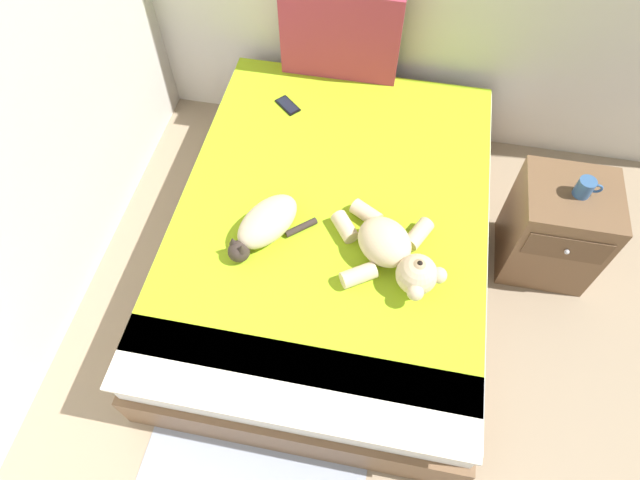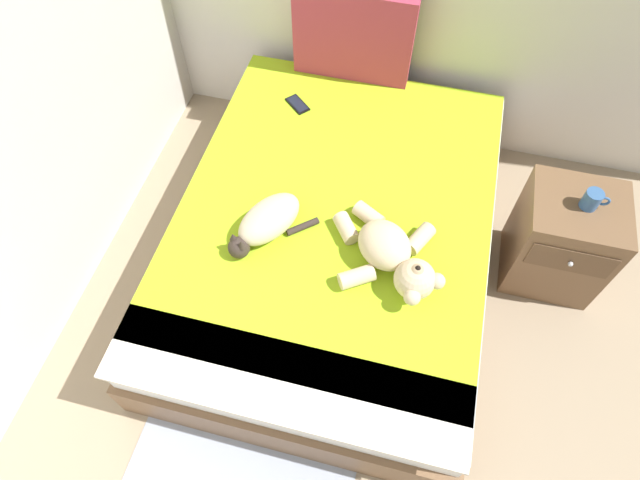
{
  "view_description": "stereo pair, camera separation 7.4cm",
  "coord_description": "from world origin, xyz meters",
  "views": [
    {
      "loc": [
        1.49,
        1.05,
        2.57
      ],
      "look_at": [
        1.25,
        2.32,
        0.59
      ],
      "focal_mm": 30.12,
      "sensor_mm": 36.0,
      "label": 1
    },
    {
      "loc": [
        1.56,
        1.07,
        2.57
      ],
      "look_at": [
        1.25,
        2.32,
        0.59
      ],
      "focal_mm": 30.12,
      "sensor_mm": 36.0,
      "label": 2
    }
  ],
  "objects": [
    {
      "name": "ground_plane",
      "position": [
        1.87,
        1.83,
        0.0
      ],
      "size": [
        9.37,
        9.37,
        0.0
      ],
      "primitive_type": "plane",
      "color": "gray"
    },
    {
      "name": "bed",
      "position": [
        1.26,
        2.57,
        0.25
      ],
      "size": [
        1.54,
        2.07,
        0.5
      ],
      "color": "brown",
      "rests_on": "ground_plane"
    },
    {
      "name": "patterned_cushion",
      "position": [
        1.13,
        3.54,
        0.76
      ],
      "size": [
        0.65,
        0.1,
        0.52
      ],
      "color": "#A5334C",
      "rests_on": "bed"
    },
    {
      "name": "cat",
      "position": [
        0.98,
        2.37,
        0.57
      ],
      "size": [
        0.38,
        0.41,
        0.15
      ],
      "color": "#C6B293",
      "rests_on": "bed"
    },
    {
      "name": "teddy_bear",
      "position": [
        1.57,
        2.33,
        0.58
      ],
      "size": [
        0.54,
        0.51,
        0.19
      ],
      "color": "beige",
      "rests_on": "bed"
    },
    {
      "name": "cell_phone",
      "position": [
        0.89,
        3.22,
        0.5
      ],
      "size": [
        0.16,
        0.15,
        0.01
      ],
      "color": "black",
      "rests_on": "bed"
    },
    {
      "name": "nightstand",
      "position": [
        2.38,
        2.81,
        0.29
      ],
      "size": [
        0.45,
        0.44,
        0.58
      ],
      "color": "brown",
      "rests_on": "ground_plane"
    },
    {
      "name": "mug",
      "position": [
        2.4,
        2.81,
        0.63
      ],
      "size": [
        0.12,
        0.08,
        0.09
      ],
      "color": "#33598C",
      "rests_on": "nightstand"
    }
  ]
}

